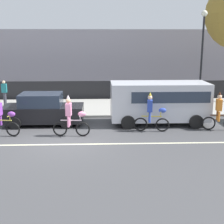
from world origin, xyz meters
TOP-DOWN VIEW (x-y plane):
  - ground_plane at (0.00, 0.00)m, footprint 80.00×80.00m
  - road_centre_line at (0.00, -0.50)m, footprint 36.00×0.14m
  - sidewalk_curb at (0.00, 6.50)m, footprint 60.00×5.00m
  - fence_line at (0.00, 9.40)m, footprint 40.00×0.08m
  - building_backdrop at (-1.24, 18.00)m, footprint 28.00×8.00m
  - parade_cyclist_purple at (-2.87, 0.82)m, footprint 1.71×0.53m
  - parade_cyclist_pink at (0.31, 0.67)m, footprint 1.72×0.50m
  - parade_cyclist_cobalt at (4.11, 1.30)m, footprint 1.72×0.51m
  - parade_cyclist_orange at (7.48, 1.37)m, footprint 1.72×0.50m
  - parked_van_silver at (4.77, 2.70)m, footprint 5.00×2.22m
  - parked_car_black at (-1.34, 2.78)m, footprint 4.10×1.92m
  - street_lamp_post at (7.82, 5.83)m, footprint 0.36×0.36m
  - pedestrian_onlooker at (-4.55, 7.02)m, footprint 0.32×0.20m

SIDE VIEW (x-z plane):
  - ground_plane at x=0.00m, z-range 0.00..0.00m
  - road_centre_line at x=0.00m, z-range 0.00..0.01m
  - sidewalk_curb at x=0.00m, z-range 0.00..0.15m
  - fence_line at x=0.00m, z-range 0.00..1.40m
  - parked_car_black at x=-1.34m, z-range -0.04..1.60m
  - parade_cyclist_purple at x=-2.87m, z-range -0.12..1.80m
  - parade_cyclist_pink at x=0.31m, z-range -0.12..1.80m
  - parade_cyclist_cobalt at x=4.11m, z-range -0.12..1.80m
  - parade_cyclist_orange at x=7.48m, z-range -0.12..1.80m
  - pedestrian_onlooker at x=-4.55m, z-range 0.20..1.82m
  - parked_van_silver at x=4.77m, z-range 0.19..2.37m
  - building_backdrop at x=-1.24m, z-range 0.00..5.17m
  - street_lamp_post at x=7.82m, z-range 1.06..6.92m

